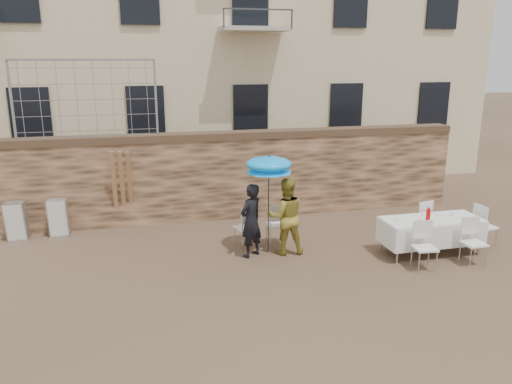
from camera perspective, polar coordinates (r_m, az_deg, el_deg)
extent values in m
plane|color=brown|center=(8.59, 0.84, -13.01)|extent=(80.00, 80.00, 0.00)
cube|color=brown|center=(12.83, -4.65, 1.77)|extent=(13.00, 0.50, 2.20)
imported|color=black|center=(10.35, -0.57, -3.29)|extent=(0.68, 0.64, 1.57)
imported|color=gold|center=(10.52, 3.42, -2.78)|extent=(0.84, 0.68, 1.64)
cylinder|color=#3F3F44|center=(10.50, 1.43, -2.44)|extent=(0.03, 0.03, 1.77)
cone|color=#0B9DFF|center=(10.24, 1.47, 2.87)|extent=(0.98, 0.98, 0.22)
cube|color=white|center=(11.14, 19.48, -3.01)|extent=(2.10, 0.85, 0.05)
cylinder|color=silver|center=(10.51, 15.91, -5.99)|extent=(0.04, 0.04, 0.74)
cylinder|color=silver|center=(11.53, 24.22, -4.88)|extent=(0.04, 0.04, 0.74)
cylinder|color=silver|center=(11.07, 14.19, -4.77)|extent=(0.04, 0.04, 0.74)
cylinder|color=silver|center=(12.05, 22.26, -3.84)|extent=(0.04, 0.04, 0.74)
cylinder|color=red|center=(10.87, 19.08, -2.56)|extent=(0.09, 0.09, 0.26)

